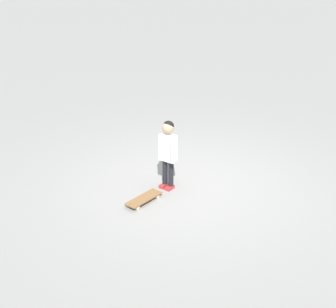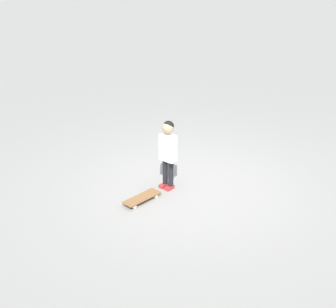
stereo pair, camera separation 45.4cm
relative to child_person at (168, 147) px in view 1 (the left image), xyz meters
name	(u,v)px [view 1 (the left image)]	position (x,y,z in m)	size (l,w,h in m)	color
ground_plane	(191,186)	(0.13, 0.32, -0.66)	(50.00, 50.00, 0.00)	gray
child_person	(168,147)	(0.00, 0.00, 0.00)	(0.41, 0.25, 1.06)	black
skateboard	(144,199)	(0.23, -0.52, -0.60)	(0.39, 0.62, 0.07)	olive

